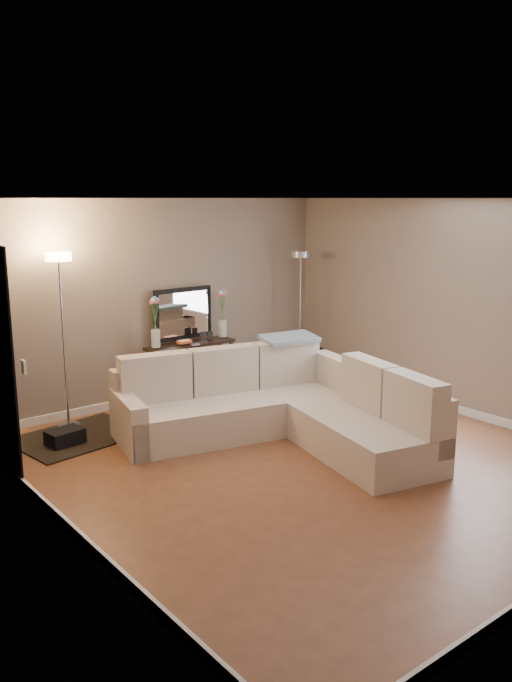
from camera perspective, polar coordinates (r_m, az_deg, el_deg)
floor at (r=6.87m, az=4.22°, el=-10.17°), size 5.00×5.50×0.01m
ceiling at (r=6.35m, az=4.60°, el=12.17°), size 5.00×5.50×0.01m
wall_back at (r=8.68m, az=-8.09°, el=3.43°), size 5.00×0.02×2.60m
wall_left at (r=5.16m, az=-16.55°, el=-2.96°), size 0.02×5.50×2.60m
wall_right at (r=8.37m, az=17.13°, el=2.69°), size 0.02×5.50×2.60m
baseboard_back at (r=8.93m, az=-7.77°, el=-4.54°), size 5.00×0.03×0.10m
baseboard_left at (r=5.61m, az=-15.51°, el=-15.34°), size 0.03×5.50×0.10m
baseboard_right at (r=8.63m, az=16.52°, el=-5.53°), size 0.03×5.50×0.10m
switch_plate at (r=5.97m, az=-19.32°, el=-2.11°), size 0.02×0.08×0.12m
sectional_sofa at (r=7.34m, az=2.01°, el=-5.72°), size 2.80×3.07×0.94m
throw_blanket at (r=7.96m, az=2.85°, el=0.25°), size 0.73×0.50×0.09m
console_table at (r=8.72m, az=-6.02°, el=-2.35°), size 1.23×0.35×0.75m
leaning_mirror at (r=8.73m, az=-6.27°, el=2.35°), size 0.87×0.06×0.68m
table_decor at (r=8.64m, az=-5.54°, el=0.11°), size 0.52×0.12×0.12m
flower_vase_left at (r=8.35m, az=-8.64°, el=1.31°), size 0.14×0.11×0.65m
flower_vase_right at (r=8.91m, az=-2.91°, el=2.12°), size 0.14×0.11×0.65m
floor_lamp_lit at (r=7.74m, az=-16.36°, el=2.90°), size 0.32×0.32×2.01m
floor_lamp_unlit at (r=9.45m, az=3.82°, el=4.37°), size 0.29×0.29×1.87m
charcoal_rug at (r=7.71m, az=-15.00°, el=-7.91°), size 1.43×1.15×0.02m
black_bag at (r=7.50m, az=-16.05°, el=-8.19°), size 0.40×0.31×0.24m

